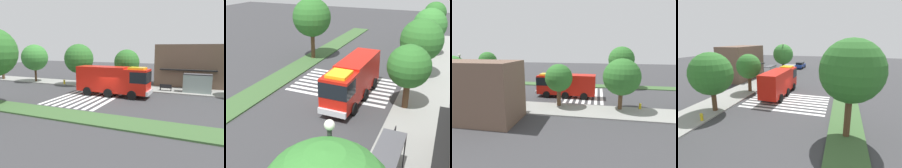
# 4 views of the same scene
# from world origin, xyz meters

# --- Properties ---
(ground_plane) EXTENTS (120.00, 120.00, 0.00)m
(ground_plane) POSITION_xyz_m (0.00, 0.00, 0.00)
(ground_plane) COLOR #38383A
(sidewalk) EXTENTS (60.00, 4.63, 0.14)m
(sidewalk) POSITION_xyz_m (0.00, 8.07, 0.07)
(sidewalk) COLOR gray
(sidewalk) RESTS_ON ground_plane
(median_strip) EXTENTS (60.00, 3.00, 0.14)m
(median_strip) POSITION_xyz_m (0.00, -7.25, 0.07)
(median_strip) COLOR #3D6033
(median_strip) RESTS_ON ground_plane
(crosswalk) EXTENTS (6.75, 10.35, 0.01)m
(crosswalk) POSITION_xyz_m (-2.51, 0.00, 0.01)
(crosswalk) COLOR silver
(crosswalk) RESTS_ON ground_plane
(fire_truck) EXTENTS (9.40, 2.85, 3.71)m
(fire_truck) POSITION_xyz_m (0.26, 1.84, 2.09)
(fire_truck) COLOR red
(fire_truck) RESTS_ON ground_plane
(bus_stop_shelter) EXTENTS (3.50, 1.40, 2.46)m
(bus_stop_shelter) POSITION_xyz_m (9.71, 7.05, 1.89)
(bus_stop_shelter) COLOR #4C4C51
(bus_stop_shelter) RESTS_ON sidewalk
(bench_near_shelter) EXTENTS (1.60, 0.50, 0.90)m
(bench_near_shelter) POSITION_xyz_m (5.71, 7.07, 0.59)
(bench_near_shelter) COLOR black
(bench_near_shelter) RESTS_ON sidewalk
(sidewalk_tree_far_west) EXTENTS (3.45, 3.45, 6.41)m
(sidewalk_tree_far_west) POSITION_xyz_m (-24.56, 6.75, 4.76)
(sidewalk_tree_far_west) COLOR #47301E
(sidewalk_tree_far_west) RESTS_ON sidewalk
(sidewalk_tree_west) EXTENTS (4.48, 4.48, 6.41)m
(sidewalk_tree_west) POSITION_xyz_m (-16.69, 6.75, 4.30)
(sidewalk_tree_west) COLOR #47301E
(sidewalk_tree_west) RESTS_ON sidewalk
(sidewalk_tree_center) EXTENTS (4.60, 4.60, 6.44)m
(sidewalk_tree_center) POSITION_xyz_m (-7.84, 6.75, 4.26)
(sidewalk_tree_center) COLOR #513823
(sidewalk_tree_center) RESTS_ON sidewalk
(sidewalk_tree_east) EXTENTS (3.65, 3.65, 5.62)m
(sidewalk_tree_east) POSITION_xyz_m (0.12, 6.75, 3.89)
(sidewalk_tree_east) COLOR #513823
(sidewalk_tree_east) RESTS_ON sidewalk
(median_tree_far_west) EXTENTS (4.94, 4.94, 7.87)m
(median_tree_far_west) POSITION_xyz_m (-9.34, -7.25, 5.51)
(median_tree_far_west) COLOR #513823
(median_tree_far_west) RESTS_ON median_strip
(fire_hydrant) EXTENTS (0.28, 0.28, 0.70)m
(fire_hydrant) POSITION_xyz_m (-10.40, 6.25, 0.49)
(fire_hydrant) COLOR gold
(fire_hydrant) RESTS_ON sidewalk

